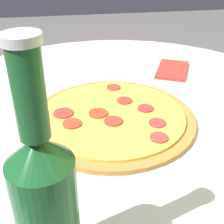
{
  "coord_description": "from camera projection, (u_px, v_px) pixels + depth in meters",
  "views": [
    {
      "loc": [
        0.59,
        -0.11,
        1.09
      ],
      "look_at": [
        0.04,
        -0.02,
        0.75
      ],
      "focal_mm": 50.0,
      "sensor_mm": 36.0,
      "label": 1
    }
  ],
  "objects": [
    {
      "name": "beer_bottle",
      "position": [
        46.0,
        203.0,
        0.32
      ],
      "size": [
        0.07,
        0.07,
        0.29
      ],
      "color": "#195628",
      "rests_on": "table"
    },
    {
      "name": "table",
      "position": [
        119.0,
        167.0,
        0.78
      ],
      "size": [
        1.02,
        1.02,
        0.73
      ],
      "color": "silver",
      "rests_on": "ground_plane"
    },
    {
      "name": "napkin",
      "position": [
        172.0,
        70.0,
        0.89
      ],
      "size": [
        0.16,
        0.13,
        0.01
      ],
      "color": "red",
      "rests_on": "table"
    },
    {
      "name": "pizza",
      "position": [
        112.0,
        117.0,
        0.66
      ],
      "size": [
        0.35,
        0.35,
        0.02
      ],
      "color": "#B77F3D",
      "rests_on": "table"
    }
  ]
}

